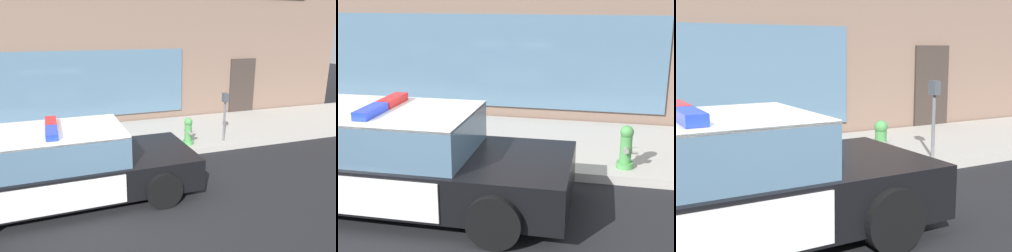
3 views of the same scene
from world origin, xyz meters
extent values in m
plane|color=black|center=(0.00, 0.00, 0.00)|extent=(48.00, 48.00, 0.00)
cube|color=#B2ADA3|center=(0.00, 3.47, 0.07)|extent=(48.00, 3.22, 0.15)
cube|color=#7A6051|center=(-0.43, 10.01, 3.28)|extent=(20.12, 9.75, 6.56)
cube|color=#382D28|center=(5.60, 5.10, 1.05)|extent=(1.00, 0.08, 2.10)
cube|color=black|center=(-0.89, 0.54, 0.50)|extent=(4.90, 1.93, 0.60)
cube|color=silver|center=(0.67, 0.57, 0.67)|extent=(1.68, 1.85, 0.05)
cube|color=silver|center=(-1.00, 1.49, 0.50)|extent=(2.05, 0.06, 0.51)
cube|color=silver|center=(-0.97, -0.40, 0.50)|extent=(2.05, 0.06, 0.51)
cube|color=yellow|center=(-1.00, 1.50, 0.50)|extent=(0.22, 0.02, 0.26)
cube|color=slate|center=(-1.08, 0.54, 1.07)|extent=(2.56, 1.71, 0.60)
cube|color=silver|center=(-1.08, 0.54, 1.36)|extent=(2.56, 1.71, 0.04)
cube|color=red|center=(-1.09, 0.88, 1.44)|extent=(0.21, 0.64, 0.11)
cube|color=blue|center=(-1.08, 0.21, 1.44)|extent=(0.21, 0.64, 0.11)
cylinder|color=black|center=(0.71, 1.50, 0.34)|extent=(0.68, 0.23, 0.68)
cylinder|color=black|center=(0.73, -0.36, 0.34)|extent=(0.68, 0.23, 0.68)
cylinder|color=#4C994C|center=(2.30, 2.28, 0.20)|extent=(0.28, 0.28, 0.10)
cylinder|color=#4C994C|center=(2.30, 2.28, 0.47)|extent=(0.19, 0.19, 0.45)
sphere|color=#4C994C|center=(2.30, 2.28, 0.77)|extent=(0.22, 0.22, 0.22)
cylinder|color=gray|center=(2.30, 2.28, 0.84)|extent=(0.06, 0.06, 0.05)
cylinder|color=gray|center=(2.30, 2.14, 0.50)|extent=(0.09, 0.10, 0.09)
cylinder|color=gray|center=(2.30, 2.43, 0.50)|extent=(0.09, 0.10, 0.09)
cylinder|color=gray|center=(2.45, 2.28, 0.46)|extent=(0.10, 0.12, 0.12)
cylinder|color=slate|center=(3.34, 2.22, 0.70)|extent=(0.06, 0.06, 1.10)
cube|color=#474C51|center=(3.34, 2.22, 1.37)|extent=(0.12, 0.18, 0.24)
camera|label=1|loc=(-0.96, -5.50, 3.13)|focal=35.38mm
camera|label=2|loc=(1.94, -5.11, 2.91)|focal=49.09mm
camera|label=3|loc=(-1.86, -4.09, 2.04)|focal=50.46mm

